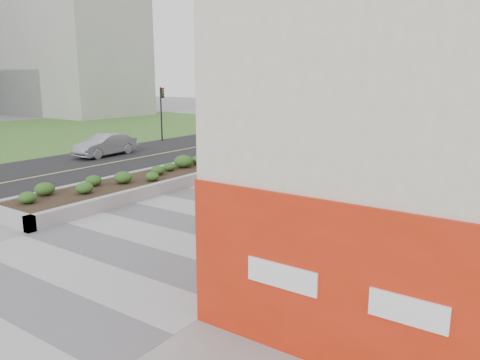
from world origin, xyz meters
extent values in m
plane|color=gray|center=(0.00, 0.00, 0.00)|extent=(160.00, 160.00, 0.00)
cube|color=#A8A8AD|center=(0.00, 3.00, 0.01)|extent=(8.00, 36.00, 0.01)
cube|color=beige|center=(7.00, 9.00, 4.00)|extent=(6.00, 24.00, 8.00)
cube|color=red|center=(4.02, 9.00, 1.50)|extent=(0.12, 24.00, 3.00)
cube|color=red|center=(7.00, -3.02, 1.50)|extent=(6.00, 0.12, 3.00)
cube|color=#9E9EA0|center=(-5.50, -1.85, 0.28)|extent=(3.00, 0.30, 0.55)
cube|color=#9E9EA0|center=(-5.50, 15.85, 0.28)|extent=(3.00, 0.30, 0.55)
cube|color=#9E9EA0|center=(-6.85, 7.00, 0.28)|extent=(0.30, 18.00, 0.55)
cube|color=#9E9EA0|center=(-4.15, 7.00, 0.28)|extent=(0.30, 18.00, 0.55)
cube|color=#2D2116|center=(-5.50, 7.00, 0.25)|extent=(2.40, 17.40, 0.50)
cube|color=black|center=(-12.00, 7.00, 0.00)|extent=(10.00, 40.00, 0.00)
cylinder|color=black|center=(-7.30, 17.50, 2.10)|extent=(0.12, 0.12, 4.20)
cube|color=black|center=(-7.12, 17.50, 3.75)|extent=(0.18, 0.28, 0.80)
cylinder|color=black|center=(-16.50, 17.00, 2.10)|extent=(0.12, 0.12, 4.20)
cube|color=black|center=(-16.32, 17.00, 3.75)|extent=(0.18, 0.28, 0.80)
cube|color=#ADAAA3|center=(-45.00, 30.00, 11.00)|extent=(18.00, 12.00, 22.00)
cube|color=#ADAAA3|center=(-5.00, 55.00, 10.00)|extent=(16.00, 12.00, 20.00)
cylinder|color=#595654|center=(0.50, 3.00, 0.00)|extent=(0.44, 0.44, 0.01)
cube|color=black|center=(0.17, 2.03, 0.07)|extent=(0.36, 0.75, 0.02)
imported|color=black|center=(0.17, 2.03, 0.67)|extent=(0.50, 0.41, 1.20)
sphere|color=#157CBA|center=(0.17, 2.03, 1.23)|extent=(0.23, 0.23, 0.23)
imported|color=#929598|center=(-14.32, 9.59, 0.71)|extent=(1.71, 4.37, 1.42)
imported|color=black|center=(-12.84, 21.13, 0.63)|extent=(2.01, 4.42, 1.26)
camera|label=1|loc=(9.82, -9.87, 4.96)|focal=35.00mm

